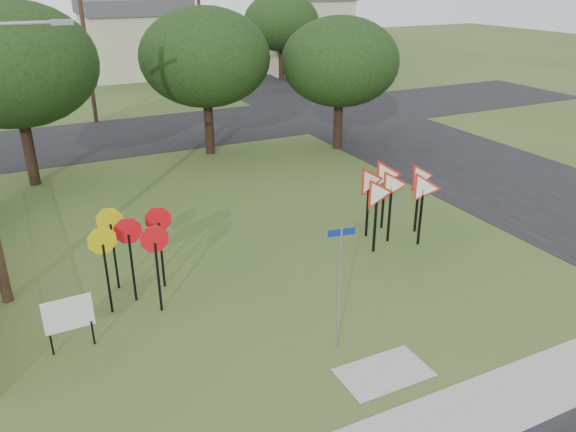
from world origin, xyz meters
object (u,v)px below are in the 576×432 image
at_px(stop_sign_cluster, 132,239).
at_px(street_name_sign, 339,282).
at_px(yield_sign_cluster, 394,186).
at_px(info_board, 68,316).

bearing_deg(stop_sign_cluster, street_name_sign, -48.30).
xyz_separation_m(yield_sign_cluster, info_board, (-10.14, -1.65, -0.92)).
height_order(street_name_sign, info_board, street_name_sign).
bearing_deg(stop_sign_cluster, info_board, -139.86).
xyz_separation_m(street_name_sign, stop_sign_cluster, (-3.71, 4.16, 0.06)).
distance_m(street_name_sign, stop_sign_cluster, 5.57).
bearing_deg(info_board, yield_sign_cluster, 9.25).
bearing_deg(yield_sign_cluster, stop_sign_cluster, -179.32).
height_order(yield_sign_cluster, info_board, yield_sign_cluster).
relative_size(street_name_sign, yield_sign_cluster, 0.95).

